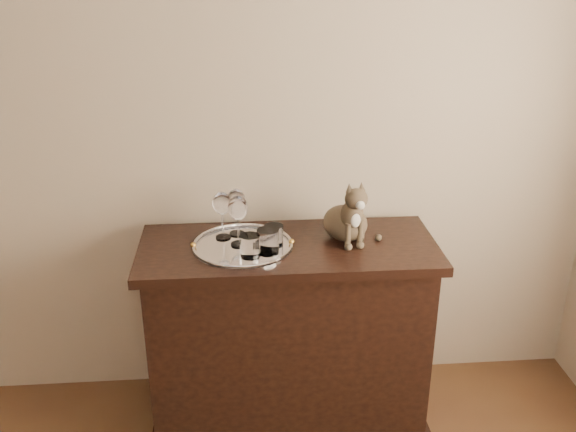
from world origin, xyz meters
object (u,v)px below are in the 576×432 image
sideboard (288,334)px  cat (346,207)px  tray (243,247)px  wine_glass_a (222,215)px  wine_glass_d (238,221)px  tumbler_a (268,241)px  wine_glass_b (236,212)px  tumbler_b (250,246)px  tumbler_c (274,235)px

sideboard → cat: size_ratio=4.41×
tray → cat: bearing=7.8°
wine_glass_a → wine_glass_d: bearing=-48.6°
tumbler_a → wine_glass_d: bearing=144.1°
wine_glass_b → wine_glass_d: bearing=-86.3°
wine_glass_a → tray: bearing=-46.8°
tumbler_a → tumbler_b: 0.08m
tray → wine_glass_a: (-0.08, 0.08, 0.10)m
tumbler_b → tumbler_c: size_ratio=1.02×
tray → tumbler_c: bearing=-2.1°
sideboard → wine_glass_b: bearing=152.7°
tray → wine_glass_b: 0.16m
wine_glass_a → wine_glass_d: size_ratio=0.95×
tumbler_a → tumbler_c: tumbler_a is taller
tumbler_b → cat: cat is taller
tray → wine_glass_b: bearing=100.6°
wine_glass_d → tumbler_a: wine_glass_d is taller
tray → sideboard: bearing=3.3°
wine_glass_d → tumbler_c: 0.15m
tumbler_a → cat: size_ratio=0.35×
wine_glass_d → tumbler_a: (0.11, -0.08, -0.06)m
tray → wine_glass_b: wine_glass_b is taller
wine_glass_d → wine_glass_a: bearing=131.4°
wine_glass_a → wine_glass_b: (0.06, 0.03, -0.00)m
wine_glass_b → tumbler_b: 0.22m
wine_glass_b → tumbler_c: size_ratio=2.31×
sideboard → tumbler_b: bearing=-145.4°
sideboard → wine_glass_b: wine_glass_b is taller
wine_glass_a → tumbler_c: bearing=-23.6°
tumbler_c → sideboard: bearing=14.4°
wine_glass_a → wine_glass_d: 0.10m
sideboard → tumbler_c: size_ratio=13.97×
wine_glass_b → tumbler_a: bearing=-57.3°
wine_glass_d → cat: bearing=6.0°
wine_glass_d → tumbler_b: size_ratio=2.37×
wine_glass_a → tumbler_c: (0.20, -0.09, -0.06)m
sideboard → tumbler_b: (-0.15, -0.11, 0.48)m
tray → tumbler_a: bearing=-35.5°
wine_glass_a → wine_glass_b: same height
tumbler_c → wine_glass_d: bearing=173.2°
sideboard → tumbler_c: (-0.06, -0.02, 0.48)m
tray → tumbler_a: tumbler_a is taller
wine_glass_a → tumbler_a: wine_glass_a is taller
sideboard → cat: 0.61m
wine_glass_a → tumbler_a: bearing=-41.0°
sideboard → tumbler_b: 0.51m
tray → wine_glass_a: 0.15m
tumbler_a → tumbler_c: (0.03, 0.06, -0.01)m
sideboard → wine_glass_b: size_ratio=6.05×
sideboard → tumbler_b: tumbler_b is taller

